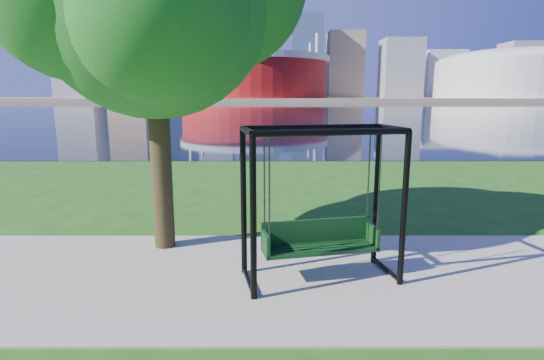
{
  "coord_description": "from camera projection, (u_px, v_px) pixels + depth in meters",
  "views": [
    {
      "loc": [
        -0.17,
        -6.96,
        2.89
      ],
      "look_at": [
        -0.16,
        0.0,
        1.51
      ],
      "focal_mm": 28.0,
      "sensor_mm": 36.0,
      "label": 1
    }
  ],
  "objects": [
    {
      "name": "skyline",
      "position": [
        266.0,
        51.0,
        313.76
      ],
      "size": [
        392.0,
        66.0,
        96.5
      ],
      "color": "gray",
      "rests_on": "far_bank"
    },
    {
      "name": "arena",
      "position": [
        515.0,
        73.0,
        234.98
      ],
      "size": [
        84.0,
        84.0,
        26.56
      ],
      "color": "beige",
      "rests_on": "far_bank"
    },
    {
      "name": "swing",
      "position": [
        321.0,
        208.0,
        6.6
      ],
      "size": [
        2.55,
        1.5,
        2.44
      ],
      "rotation": [
        0.0,
        0.0,
        0.21
      ],
      "color": "black",
      "rests_on": "ground"
    },
    {
      "name": "path",
      "position": [
        282.0,
        276.0,
        6.89
      ],
      "size": [
        120.0,
        4.0,
        0.03
      ],
      "primitive_type": "cube",
      "color": "#9E937F",
      "rests_on": "ground"
    },
    {
      "name": "stadium",
      "position": [
        254.0,
        76.0,
        235.16
      ],
      "size": [
        83.0,
        83.0,
        32.0
      ],
      "color": "maroon",
      "rests_on": "far_bank"
    },
    {
      "name": "river",
      "position": [
        272.0,
        108.0,
        107.45
      ],
      "size": [
        900.0,
        180.0,
        0.02
      ],
      "primitive_type": "cube",
      "color": "black",
      "rests_on": "ground"
    },
    {
      "name": "far_bank",
      "position": [
        272.0,
        99.0,
        307.39
      ],
      "size": [
        900.0,
        228.0,
        2.0
      ],
      "primitive_type": "cube",
      "color": "#937F60",
      "rests_on": "ground"
    },
    {
      "name": "ground",
      "position": [
        281.0,
        265.0,
        7.39
      ],
      "size": [
        900.0,
        900.0,
        0.0
      ],
      "primitive_type": "plane",
      "color": "#1E5114",
      "rests_on": "ground"
    }
  ]
}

